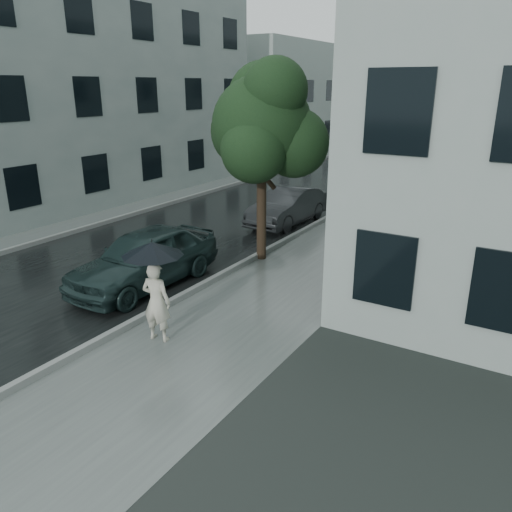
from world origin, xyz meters
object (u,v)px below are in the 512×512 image
Objects in this scene: car_near at (145,258)px; car_far at (288,206)px; pedestrian at (157,302)px; lamp_post at (361,138)px; street_tree at (264,125)px.

car_far is (0.31, 7.45, -0.09)m from car_near.
pedestrian is 0.41× the size of car_far.
car_near is at bearing -53.05° from pedestrian.
car_near is at bearing -117.22° from lamp_post.
car_near is (-1.84, -10.74, -2.23)m from lamp_post.
pedestrian is at bearing -40.81° from car_near.
street_tree reaches higher than car_near.
car_near is at bearing -90.03° from car_far.
car_far is (-2.00, 9.56, -0.18)m from pedestrian.
car_near is at bearing -113.28° from street_tree.
pedestrian is at bearing -105.38° from lamp_post.
pedestrian is at bearing -75.80° from car_far.
pedestrian is 3.13m from car_near.
street_tree is 1.10× the size of lamp_post.
street_tree reaches higher than lamp_post.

